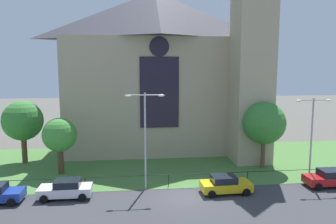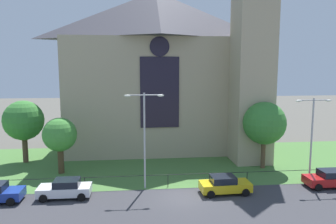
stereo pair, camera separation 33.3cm
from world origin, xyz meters
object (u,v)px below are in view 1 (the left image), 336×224
object	(u,v)px
tree_left_near	(60,135)
streetlamp_near	(145,128)
parked_car_white	(66,189)
tree_right_near	(264,123)
parked_car_red	(329,178)
parked_car_yellow	(225,184)
tree_left_far	(23,121)
church_building	(162,69)
streetlamp_far	(312,128)

from	to	relation	value
tree_left_near	streetlamp_near	world-z (taller)	streetlamp_near
streetlamp_near	parked_car_white	distance (m)	8.11
tree_right_near	parked_car_red	xyz separation A→B (m)	(3.74, -5.91, -4.03)
tree_right_near	parked_car_yellow	distance (m)	9.62
tree_right_near	streetlamp_near	bearing A→B (deg)	-160.08
parked_car_white	parked_car_red	bearing A→B (deg)	-179.45
tree_left_far	parked_car_white	bearing A→B (deg)	-58.94
tree_left_far	parked_car_red	world-z (taller)	tree_left_far
parked_car_yellow	tree_left_far	bearing A→B (deg)	148.39
tree_left_near	parked_car_white	distance (m)	7.33
church_building	parked_car_red	size ratio (longest dim) A/B	6.19
parked_car_white	parked_car_red	xyz separation A→B (m)	(22.83, 0.04, 0.00)
tree_right_near	parked_car_white	size ratio (longest dim) A/B	1.66
parked_car_white	parked_car_yellow	bearing A→B (deg)	178.40
streetlamp_near	parked_car_red	world-z (taller)	streetlamp_near
church_building	streetlamp_far	distance (m)	19.82
streetlamp_far	parked_car_red	distance (m)	4.61
church_building	parked_car_white	size ratio (longest dim) A/B	6.17
tree_left_far	parked_car_yellow	bearing A→B (deg)	-29.72
streetlamp_far	parked_car_red	world-z (taller)	streetlamp_far
parked_car_white	parked_car_yellow	xyz separation A→B (m)	(13.17, -0.47, 0.00)
church_building	tree_left_far	world-z (taller)	church_building
tree_left_near	tree_left_far	distance (m)	6.51
tree_left_near	streetlamp_far	size ratio (longest dim) A/B	0.72
parked_car_red	streetlamp_far	bearing A→B (deg)	-50.87
tree_left_far	parked_car_red	size ratio (longest dim) A/B	1.65
tree_left_far	tree_right_near	bearing A→B (deg)	-10.60
church_building	parked_car_white	distance (m)	20.81
tree_left_near	parked_car_yellow	distance (m)	16.67
tree_left_far	tree_left_near	bearing A→B (deg)	-42.17
tree_left_far	parked_car_yellow	size ratio (longest dim) A/B	1.63
tree_right_near	streetlamp_far	world-z (taller)	streetlamp_far
tree_left_near	tree_right_near	distance (m)	20.80
tree_left_near	parked_car_white	size ratio (longest dim) A/B	1.33
streetlamp_far	parked_car_white	xyz separation A→B (m)	(-21.73, -1.41, -4.26)
tree_left_far	streetlamp_near	bearing A→B (deg)	-35.67
streetlamp_near	parked_car_white	world-z (taller)	streetlamp_near
streetlamp_near	streetlamp_far	bearing A→B (deg)	-0.00
tree_left_far	streetlamp_far	bearing A→B (deg)	-18.32
tree_right_near	streetlamp_near	world-z (taller)	streetlamp_near
streetlamp_far	parked_car_yellow	xyz separation A→B (m)	(-8.55, -1.88, -4.26)
parked_car_red	tree_right_near	bearing A→B (deg)	-57.66
church_building	parked_car_yellow	size ratio (longest dim) A/B	6.11
streetlamp_near	parked_car_red	distance (m)	16.98
parked_car_white	streetlamp_far	bearing A→B (deg)	-175.85
tree_left_near	streetlamp_near	size ratio (longest dim) A/B	0.67
streetlamp_near	tree_left_near	bearing A→B (deg)	148.69
streetlamp_near	streetlamp_far	world-z (taller)	streetlamp_near
streetlamp_near	streetlamp_far	xyz separation A→B (m)	(15.19, -0.00, -0.33)
streetlamp_near	parked_car_yellow	distance (m)	8.28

